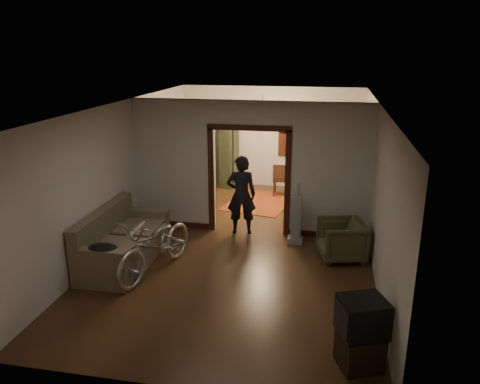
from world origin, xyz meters
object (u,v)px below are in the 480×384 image
(bicycle, at_px, (156,245))
(locker, at_px, (221,155))
(sofa, at_px, (124,237))
(desk, at_px, (311,181))
(person, at_px, (241,195))
(armchair, at_px, (341,240))

(bicycle, bearing_deg, locker, 106.52)
(sofa, height_order, desk, sofa)
(sofa, relative_size, person, 1.29)
(sofa, xyz_separation_m, locker, (0.59, 5.23, 0.40))
(bicycle, height_order, desk, bicycle)
(armchair, xyz_separation_m, desk, (-0.75, 3.89, 0.00))
(person, height_order, desk, person)
(bicycle, xyz_separation_m, desk, (2.44, 5.10, -0.16))
(armchair, relative_size, locker, 0.46)
(desk, bearing_deg, sofa, -106.77)
(sofa, relative_size, locker, 1.21)
(sofa, bearing_deg, desk, 56.54)
(person, bearing_deg, locker, -81.01)
(locker, xyz_separation_m, desk, (2.57, -0.41, -0.53))
(sofa, distance_m, locker, 5.28)
(sofa, distance_m, bicycle, 0.77)
(armchair, distance_m, desk, 3.97)
(locker, relative_size, desk, 1.78)
(person, bearing_deg, bicycle, 51.16)
(armchair, xyz_separation_m, person, (-2.08, 0.90, 0.47))
(sofa, distance_m, person, 2.61)
(bicycle, distance_m, person, 2.41)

